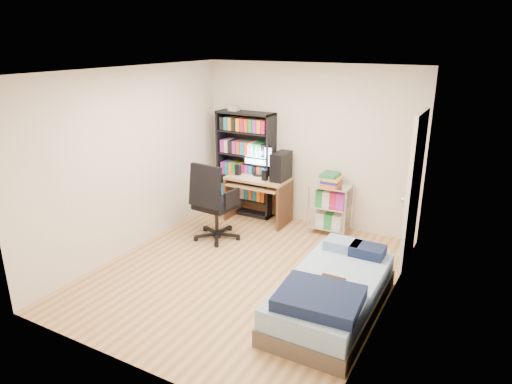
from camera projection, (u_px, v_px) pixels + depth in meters
The scene contains 7 objects.
room at pixel (244, 179), 5.42m from camera, with size 3.58×4.08×2.58m.
media_shelf at pixel (246, 163), 7.53m from camera, with size 0.97×0.32×1.79m.
computer_desk at pixel (265, 181), 7.26m from camera, with size 0.99×0.57×1.24m.
office_chair at pixel (214, 215), 6.68m from camera, with size 0.75×0.75×1.18m.
wire_cart at pixel (331, 195), 6.83m from camera, with size 0.60×0.44×0.94m.
bed at pixel (332, 294), 4.89m from camera, with size 0.93×1.86×0.53m.
door at pixel (414, 190), 5.83m from camera, with size 0.12×0.80×2.00m.
Camera 1 is at (2.61, -4.47, 2.85)m, focal length 32.00 mm.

